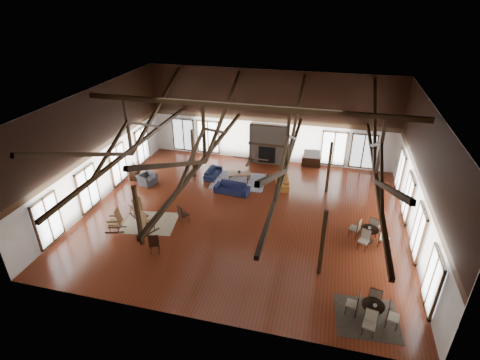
% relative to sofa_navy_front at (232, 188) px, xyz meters
% --- Properties ---
extents(floor, '(16.00, 16.00, 0.00)m').
position_rel_sofa_navy_front_xyz_m(floor, '(1.22, -2.08, -0.29)').
color(floor, maroon).
rests_on(floor, ground).
extents(ceiling, '(16.00, 14.00, 0.02)m').
position_rel_sofa_navy_front_xyz_m(ceiling, '(1.22, -2.08, 5.71)').
color(ceiling, black).
rests_on(ceiling, wall_back).
extents(wall_back, '(16.00, 0.02, 6.00)m').
position_rel_sofa_navy_front_xyz_m(wall_back, '(1.22, 4.92, 2.71)').
color(wall_back, silver).
rests_on(wall_back, floor).
extents(wall_front, '(16.00, 0.02, 6.00)m').
position_rel_sofa_navy_front_xyz_m(wall_front, '(1.22, -9.08, 2.71)').
color(wall_front, silver).
rests_on(wall_front, floor).
extents(wall_left, '(0.02, 14.00, 6.00)m').
position_rel_sofa_navy_front_xyz_m(wall_left, '(-6.78, -2.08, 2.71)').
color(wall_left, silver).
rests_on(wall_left, floor).
extents(wall_right, '(0.02, 14.00, 6.00)m').
position_rel_sofa_navy_front_xyz_m(wall_right, '(9.22, -2.08, 2.71)').
color(wall_right, silver).
rests_on(wall_right, floor).
extents(roof_truss, '(15.60, 14.07, 3.14)m').
position_rel_sofa_navy_front_xyz_m(roof_truss, '(1.22, -2.08, 3.74)').
color(roof_truss, black).
rests_on(roof_truss, wall_back).
extents(post_grid, '(8.16, 7.16, 3.05)m').
position_rel_sofa_navy_front_xyz_m(post_grid, '(1.22, -2.08, 1.24)').
color(post_grid, black).
rests_on(post_grid, floor).
extents(fireplace, '(2.50, 0.69, 2.60)m').
position_rel_sofa_navy_front_xyz_m(fireplace, '(1.22, 4.59, 1.00)').
color(fireplace, '#76695A').
rests_on(fireplace, floor).
extents(ceiling_fan, '(1.60, 1.60, 0.75)m').
position_rel_sofa_navy_front_xyz_m(ceiling_fan, '(1.72, -3.08, 3.44)').
color(ceiling_fan, black).
rests_on(ceiling_fan, roof_truss).
extents(sofa_navy_front, '(2.04, 0.96, 0.58)m').
position_rel_sofa_navy_front_xyz_m(sofa_navy_front, '(0.00, 0.00, 0.00)').
color(sofa_navy_front, '#141838').
rests_on(sofa_navy_front, floor).
extents(sofa_navy_left, '(1.70, 0.75, 0.49)m').
position_rel_sofa_navy_front_xyz_m(sofa_navy_left, '(-1.67, 1.71, -0.04)').
color(sofa_navy_left, '#151C3A').
rests_on(sofa_navy_left, floor).
extents(sofa_orange, '(1.95, 1.10, 0.54)m').
position_rel_sofa_navy_front_xyz_m(sofa_orange, '(2.64, 1.55, -0.02)').
color(sofa_orange, '#99571D').
rests_on(sofa_orange, floor).
extents(coffee_table, '(1.46, 1.02, 0.51)m').
position_rel_sofa_navy_front_xyz_m(coffee_table, '(0.07, 1.51, 0.16)').
color(coffee_table, brown).
rests_on(coffee_table, floor).
extents(vase, '(0.22, 0.22, 0.18)m').
position_rel_sofa_navy_front_xyz_m(vase, '(0.04, 1.60, 0.31)').
color(vase, '#B2B2B2').
rests_on(vase, coffee_table).
extents(armchair, '(1.20, 1.12, 0.64)m').
position_rel_sofa_navy_front_xyz_m(armchair, '(-5.15, -0.21, 0.03)').
color(armchair, '#333335').
rests_on(armchair, floor).
extents(side_table_lamp, '(0.48, 0.48, 1.22)m').
position_rel_sofa_navy_front_xyz_m(side_table_lamp, '(-6.16, 0.13, 0.17)').
color(side_table_lamp, black).
rests_on(side_table_lamp, floor).
extents(rocking_chair_a, '(0.97, 0.86, 1.11)m').
position_rel_sofa_navy_front_xyz_m(rocking_chair_a, '(-4.08, -3.52, 0.23)').
color(rocking_chair_a, brown).
rests_on(rocking_chair_a, floor).
extents(rocking_chair_b, '(0.86, 1.04, 1.19)m').
position_rel_sofa_navy_front_xyz_m(rocking_chair_b, '(-2.98, -4.70, 0.27)').
color(rocking_chair_b, brown).
rests_on(rocking_chair_b, floor).
extents(rocking_chair_c, '(1.02, 0.71, 1.19)m').
position_rel_sofa_navy_front_xyz_m(rocking_chair_c, '(-4.42, -4.87, 0.27)').
color(rocking_chair_c, brown).
rests_on(rocking_chair_c, floor).
extents(side_chair_a, '(0.60, 0.60, 1.01)m').
position_rel_sofa_navy_front_xyz_m(side_chair_a, '(-1.60, -3.56, 0.30)').
color(side_chair_a, black).
rests_on(side_chair_a, floor).
extents(side_chair_b, '(0.57, 0.57, 1.04)m').
position_rel_sofa_navy_front_xyz_m(side_chair_b, '(-1.89, -6.06, 0.31)').
color(side_chair_b, black).
rests_on(side_chair_b, floor).
extents(cafe_table_near, '(1.87, 1.87, 0.96)m').
position_rel_sofa_navy_front_xyz_m(cafe_table_near, '(7.17, -7.58, 0.19)').
color(cafe_table_near, black).
rests_on(cafe_table_near, floor).
extents(cafe_table_far, '(1.87, 1.87, 0.97)m').
position_rel_sofa_navy_front_xyz_m(cafe_table_far, '(7.31, -2.86, 0.19)').
color(cafe_table_far, black).
rests_on(cafe_table_far, floor).
extents(cup_near, '(0.15, 0.15, 0.10)m').
position_rel_sofa_navy_front_xyz_m(cup_near, '(7.21, -7.66, 0.45)').
color(cup_near, '#B2B2B2').
rests_on(cup_near, cafe_table_near).
extents(cup_far, '(0.17, 0.17, 0.10)m').
position_rel_sofa_navy_front_xyz_m(cup_far, '(7.28, -2.88, 0.46)').
color(cup_far, '#B2B2B2').
rests_on(cup_far, cafe_table_far).
extents(tv_console, '(1.20, 0.45, 0.60)m').
position_rel_sofa_navy_front_xyz_m(tv_console, '(4.10, 4.67, 0.01)').
color(tv_console, black).
rests_on(tv_console, floor).
extents(television, '(1.04, 0.20, 0.59)m').
position_rel_sofa_navy_front_xyz_m(television, '(4.09, 4.67, 0.61)').
color(television, '#B2B2B2').
rests_on(television, tv_console).
extents(rug_tan, '(2.85, 2.39, 0.01)m').
position_rel_sofa_navy_front_xyz_m(rug_tan, '(-3.20, -3.93, -0.28)').
color(rug_tan, '#C6B589').
rests_on(rug_tan, floor).
extents(rug_navy, '(3.36, 2.64, 0.01)m').
position_rel_sofa_navy_front_xyz_m(rug_navy, '(0.01, 1.46, -0.28)').
color(rug_navy, '#181D45').
rests_on(rug_navy, floor).
extents(rug_dark, '(2.35, 2.17, 0.01)m').
position_rel_sofa_navy_front_xyz_m(rug_dark, '(7.05, -7.56, -0.28)').
color(rug_dark, black).
rests_on(rug_dark, floor).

